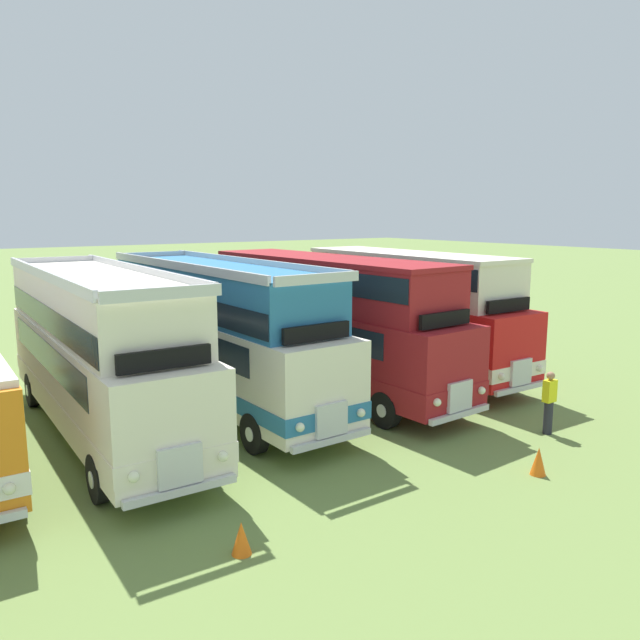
# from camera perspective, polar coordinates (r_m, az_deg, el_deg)

# --- Properties ---
(bus_sixth_in_row) EXTENTS (2.78, 11.48, 4.52)m
(bus_sixth_in_row) POSITION_cam_1_polar(r_m,az_deg,el_deg) (17.65, -19.57, -2.47)
(bus_sixth_in_row) COLOR silver
(bus_sixth_in_row) RESTS_ON ground
(bus_seventh_in_row) EXTENTS (2.79, 11.69, 4.52)m
(bus_seventh_in_row) POSITION_cam_1_polar(r_m,az_deg,el_deg) (19.54, -9.37, -0.89)
(bus_seventh_in_row) COLOR silver
(bus_seventh_in_row) RESTS_ON ground
(bus_eighth_in_row) EXTENTS (3.09, 11.32, 4.49)m
(bus_eighth_in_row) POSITION_cam_1_polar(r_m,az_deg,el_deg) (20.89, 0.73, 0.23)
(bus_eighth_in_row) COLOR maroon
(bus_eighth_in_row) RESTS_ON ground
(bus_ninth_in_row) EXTENTS (2.70, 10.23, 4.49)m
(bus_ninth_in_row) POSITION_cam_1_polar(r_m,az_deg,el_deg) (23.40, 8.04, 1.15)
(bus_ninth_in_row) COLOR red
(bus_ninth_in_row) RESTS_ON ground
(cone_near_end) EXTENTS (0.36, 0.36, 0.60)m
(cone_near_end) POSITION_cam_1_polar(r_m,az_deg,el_deg) (11.68, -7.17, -19.11)
(cone_near_end) COLOR orange
(cone_near_end) RESTS_ON ground
(cone_mid_row) EXTENTS (0.36, 0.36, 0.65)m
(cone_mid_row) POSITION_cam_1_polar(r_m,az_deg,el_deg) (15.46, 19.28, -12.04)
(cone_mid_row) COLOR orange
(cone_mid_row) RESTS_ON ground
(marshal_person) EXTENTS (0.36, 0.24, 1.73)m
(marshal_person) POSITION_cam_1_polar(r_m,az_deg,el_deg) (18.08, 20.14, -7.04)
(marshal_person) COLOR #23232D
(marshal_person) RESTS_ON ground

